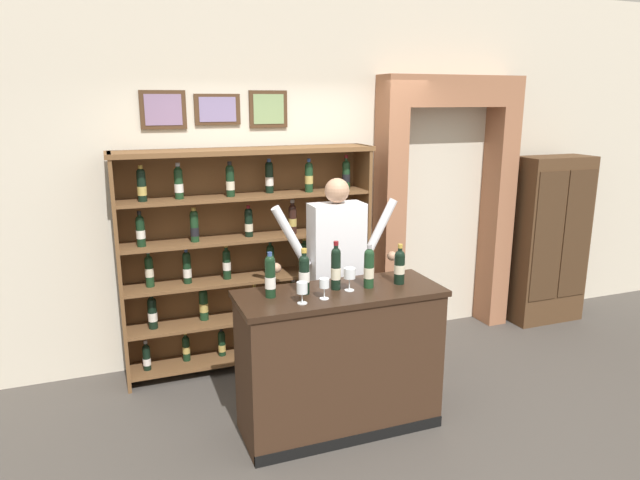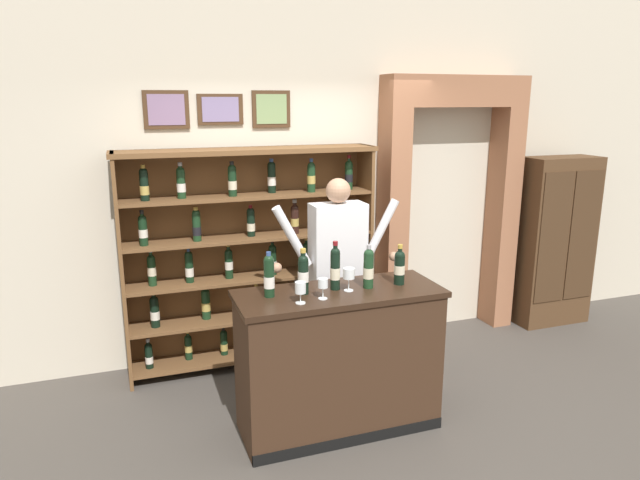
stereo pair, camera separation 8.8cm
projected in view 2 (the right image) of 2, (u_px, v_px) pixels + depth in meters
The scene contains 15 objects.
ground_plane at pixel (349, 425), 4.20m from camera, with size 14.00×14.00×0.02m, color #47423D.
back_wall at pixel (287, 173), 5.22m from camera, with size 12.00×0.19×3.35m.
wine_shelf at pixel (250, 252), 4.95m from camera, with size 2.21×0.38×1.94m.
archway_doorway at pixel (445, 194), 5.67m from camera, with size 1.46×0.45×2.55m.
side_cabinet at pixel (555, 241), 5.95m from camera, with size 0.78×0.37×1.77m.
tasting_counter at pixel (339, 361), 4.04m from camera, with size 1.45×0.56×1.05m.
shopkeeper at pixel (338, 260), 4.55m from camera, with size 1.09×0.22×1.74m.
tasting_bottle_rosso at pixel (269, 276), 3.77m from camera, with size 0.07×0.07×0.31m.
tasting_bottle_prosecco at pixel (303, 273), 3.83m from camera, with size 0.07×0.07×0.32m.
tasting_bottle_brunello at pixel (335, 268), 3.92m from camera, with size 0.07×0.07×0.34m.
tasting_bottle_vin_santo at pixel (368, 268), 3.96m from camera, with size 0.07×0.07×0.31m.
tasting_bottle_super_tuscan at pixel (400, 266), 4.03m from camera, with size 0.08×0.08×0.29m.
wine_glass_left at pixel (323, 285), 3.74m from camera, with size 0.07×0.07×0.14m.
wine_glass_spare at pixel (300, 288), 3.66m from camera, with size 0.07×0.07×0.15m.
wine_glass_center at pixel (349, 275), 3.89m from camera, with size 0.08×0.08×0.16m.
Camera 2 is at (-1.44, -3.46, 2.33)m, focal length 31.85 mm.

